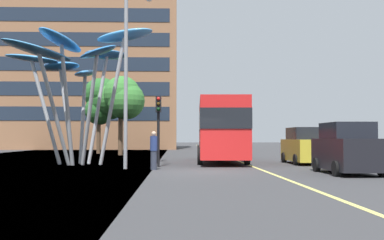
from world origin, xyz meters
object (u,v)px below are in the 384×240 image
Objects in this scene: red_bus at (221,127)px; street_lamp at (132,58)px; leaf_sculpture at (74,62)px; traffic_light_kerb_far at (158,117)px; car_parked_mid at (306,147)px; pedestrian at (154,150)px; traffic_light_kerb_near at (158,116)px; car_parked_near at (347,150)px.

street_lamp reaches higher than red_bus.
red_bus is 9.38m from leaf_sculpture.
traffic_light_kerb_far is 7.06m from street_lamp.
car_parked_mid is at bearing 22.27° from street_lamp.
pedestrian is at bearing -40.74° from leaf_sculpture.
leaf_sculpture reaches higher than traffic_light_kerb_near.
traffic_light_kerb_near is 2.54m from pedestrian.
traffic_light_kerb_far reaches higher than car_parked_mid.
traffic_light_kerb_far is at bearing 92.69° from traffic_light_kerb_near.
leaf_sculpture is 5.14× the size of pedestrian.
red_bus is at bearing 52.89° from traffic_light_kerb_near.
traffic_light_kerb_near is 0.93× the size of traffic_light_kerb_far.
traffic_light_kerb_far is at bearing 173.05° from red_bus.
traffic_light_kerb_near is at bearing -162.76° from car_parked_mid.
leaf_sculpture is at bearing -177.68° from car_parked_mid.
traffic_light_kerb_far reaches higher than car_parked_near.
red_bus reaches higher than car_parked_near.
street_lamp is (-9.43, -3.86, 4.31)m from car_parked_mid.
leaf_sculpture reaches higher than car_parked_near.
street_lamp reaches higher than car_parked_mid.
pedestrian is (-8.34, -4.44, -0.08)m from car_parked_mid.
traffic_light_kerb_far is at bearing 90.85° from pedestrian.
traffic_light_kerb_far reaches higher than pedestrian.
traffic_light_kerb_near reaches higher than car_parked_near.
car_parked_near is at bearing -19.78° from street_lamp.
red_bus is at bearing 114.59° from car_parked_near.
leaf_sculpture is at bearing 152.21° from car_parked_near.
car_parked_near is 0.47× the size of street_lamp.
traffic_light_kerb_near is at bearing -87.31° from traffic_light_kerb_far.
pedestrian is (-7.99, 2.69, -0.10)m from car_parked_near.
car_parked_mid is (12.89, 0.52, -4.63)m from leaf_sculpture.
traffic_light_kerb_near is 3.24m from street_lamp.
traffic_light_kerb_far is 0.96× the size of car_parked_near.
car_parked_near is (7.85, -4.59, -1.59)m from traffic_light_kerb_near.
street_lamp is at bearing 160.22° from car_parked_near.
pedestrian is (0.11, -7.10, -1.87)m from traffic_light_kerb_far.
pedestrian is (-3.72, -6.64, -1.21)m from red_bus.
car_parked_mid is 9.45m from pedestrian.
street_lamp is 4.55m from pedestrian.
pedestrian is at bearing -151.96° from car_parked_mid.
car_parked_near is 8.43m from pedestrian.
traffic_light_kerb_near is at bearing 149.72° from car_parked_near.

